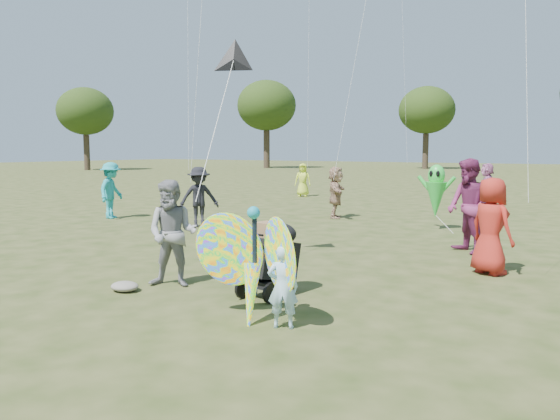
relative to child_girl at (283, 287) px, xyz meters
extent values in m
plane|color=#51592B|center=(-1.42, 0.95, -0.51)|extent=(160.00, 160.00, 0.00)
imported|color=#A9D5F0|center=(0.00, 0.00, 0.00)|extent=(0.44, 0.38, 1.01)
imported|color=gray|center=(-2.52, 0.77, 0.33)|extent=(1.00, 0.91, 1.67)
ellipsoid|color=gray|center=(-2.93, 0.14, -0.43)|extent=(0.45, 0.37, 0.14)
imported|color=#AF251C|center=(1.46, 4.34, 0.33)|extent=(0.97, 0.86, 1.66)
imported|color=black|center=(-6.54, 5.98, 0.32)|extent=(1.18, 1.20, 1.66)
imported|color=tan|center=(-4.27, 9.77, 0.30)|extent=(1.02, 1.55, 1.60)
imported|color=#7E2A5A|center=(0.65, 6.06, 0.47)|extent=(1.20, 1.19, 1.96)
imported|color=#CEE736|center=(-9.08, 15.95, 0.24)|extent=(0.86, 0.72, 1.50)
imported|color=teal|center=(-10.08, 5.94, 0.36)|extent=(1.01, 1.28, 1.74)
imported|color=#AF6496|center=(-1.09, 15.92, 0.31)|extent=(0.66, 1.55, 1.62)
cube|color=black|center=(-0.94, 1.14, 0.04)|extent=(0.58, 0.92, 0.71)
cube|color=black|center=(-0.94, 1.14, -0.29)|extent=(0.51, 0.74, 0.10)
ellipsoid|color=black|center=(-0.94, 1.39, 0.37)|extent=(0.51, 0.45, 0.33)
cylinder|color=black|center=(-1.18, 0.79, -0.36)|extent=(0.09, 0.30, 0.30)
cylinder|color=black|center=(-0.70, 0.79, -0.36)|extent=(0.09, 0.30, 0.30)
cylinder|color=black|center=(-0.94, 1.59, -0.40)|extent=(0.08, 0.22, 0.22)
cylinder|color=black|center=(-0.94, 0.66, 0.47)|extent=(0.44, 0.09, 0.03)
cube|color=#956D48|center=(-0.94, 1.09, 0.45)|extent=(0.38, 0.33, 0.26)
ellipsoid|color=#EF4A25|center=(-0.84, 0.05, 0.36)|extent=(0.98, 0.71, 1.24)
ellipsoid|color=#EF4A25|center=(-0.08, 0.05, 0.36)|extent=(0.98, 0.71, 1.24)
cylinder|color=black|center=(-0.46, 0.07, 0.31)|extent=(0.06, 0.06, 1.00)
cone|color=#EF4A25|center=(-0.41, -0.10, -0.21)|extent=(0.36, 0.49, 0.93)
sphere|color=teal|center=(-0.46, 0.05, 0.86)|extent=(0.16, 0.16, 0.16)
cone|color=black|center=(-2.80, 2.73, 3.26)|extent=(0.89, 0.62, 0.81)
cylinder|color=silver|center=(-2.46, 1.80, 2.05)|extent=(0.70, 1.88, 2.43)
cone|color=green|center=(-0.90, 8.98, 0.29)|extent=(0.56, 0.56, 0.95)
ellipsoid|color=green|center=(-0.90, 8.98, 0.94)|extent=(0.44, 0.39, 0.57)
ellipsoid|color=black|center=(-0.99, 8.80, 0.99)|extent=(0.10, 0.05, 0.17)
ellipsoid|color=black|center=(-0.81, 8.80, 0.99)|extent=(0.10, 0.05, 0.17)
cylinder|color=green|center=(-1.20, 8.98, 0.69)|extent=(0.43, 0.10, 0.49)
cylinder|color=green|center=(-0.60, 8.98, 0.69)|extent=(0.43, 0.10, 0.49)
cylinder|color=silver|center=(-0.60, 8.78, -0.31)|extent=(0.61, 0.41, 0.41)
cylinder|color=#3A2D21|center=(-31.42, 45.95, 1.59)|extent=(0.70, 0.70, 4.20)
ellipsoid|color=#2B4214|center=(-31.42, 45.95, 6.49)|extent=(6.60, 6.60, 5.61)
cylinder|color=#3A2D21|center=(-15.42, 52.95, 1.38)|extent=(0.63, 0.63, 3.78)
ellipsoid|color=#2B4214|center=(-15.42, 52.95, 5.79)|extent=(5.94, 5.94, 5.05)
cylinder|color=#3A2D21|center=(-43.42, 30.95, 1.28)|extent=(0.59, 0.59, 3.57)
ellipsoid|color=#2B4214|center=(-43.42, 30.95, 5.44)|extent=(5.61, 5.61, 4.77)
camera|label=1|loc=(3.42, -5.37, 1.64)|focal=35.00mm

